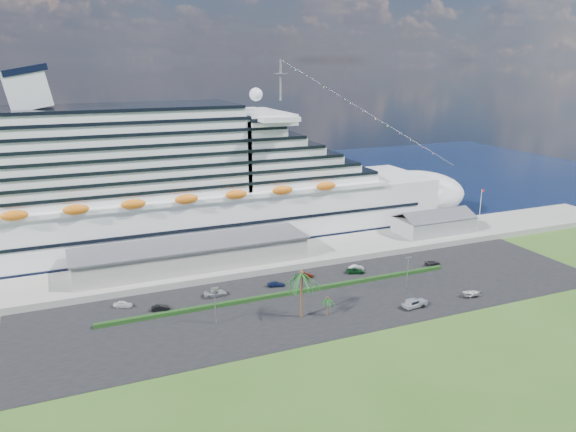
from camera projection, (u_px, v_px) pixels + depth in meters
name	position (u px, v px, depth m)	size (l,w,h in m)	color
ground	(351.00, 317.00, 121.89)	(420.00, 420.00, 0.00)	#31551C
asphalt_lot	(328.00, 298.00, 131.63)	(140.00, 38.00, 0.12)	black
wharf	(281.00, 256.00, 157.11)	(240.00, 20.00, 1.80)	gray
water	(200.00, 192.00, 237.13)	(420.00, 160.00, 0.02)	black
cruise_ship	(183.00, 190.00, 166.03)	(191.00, 38.00, 54.00)	silver
terminal_building	(192.00, 254.00, 146.57)	(61.00, 15.00, 6.30)	gray
port_shed	(434.00, 224.00, 175.80)	(24.00, 12.31, 7.37)	gray
flagpole	(480.00, 206.00, 181.58)	(1.08, 0.16, 12.00)	silver
hedge	(288.00, 293.00, 132.90)	(88.00, 1.10, 0.90)	#183210
lamp_post_left	(215.00, 301.00, 116.98)	(1.60, 0.35, 8.27)	gray
lamp_post_right	(408.00, 269.00, 135.10)	(1.60, 0.35, 8.27)	gray
palm_tall	(301.00, 278.00, 119.20)	(8.82, 8.82, 11.13)	#47301E
palm_short	(327.00, 300.00, 121.43)	(3.53, 3.53, 4.56)	#47301E
parked_car_0	(123.00, 304.00, 126.26)	(1.69, 4.20, 1.43)	silver
parked_car_1	(160.00, 308.00, 124.58)	(1.38, 3.95, 1.30)	black
parked_car_2	(215.00, 293.00, 132.26)	(2.50, 5.42, 1.51)	#9B9CA3
parked_car_3	(276.00, 284.00, 137.88)	(1.74, 4.29, 1.24)	#141F46
parked_car_4	(306.00, 275.00, 143.57)	(1.61, 4.01, 1.37)	maroon
parked_car_5	(356.00, 268.00, 148.75)	(1.39, 3.98, 1.31)	silver
parked_car_6	(356.00, 271.00, 146.48)	(2.24, 4.87, 1.35)	#0D3517
parked_car_7	(432.00, 263.00, 152.15)	(1.79, 4.41, 1.28)	black
pickup_truck	(414.00, 303.00, 125.85)	(5.89, 2.77, 2.00)	black
boat_trailer	(472.00, 293.00, 131.68)	(5.57, 4.01, 1.55)	gray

